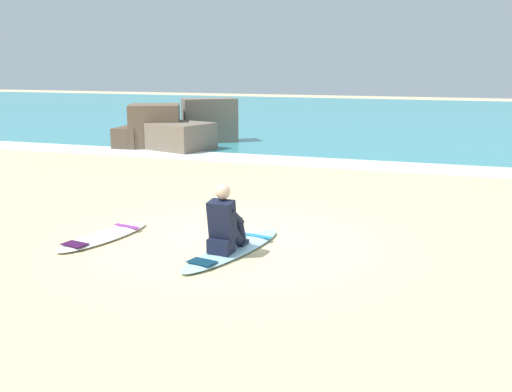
% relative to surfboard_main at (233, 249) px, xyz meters
% --- Properties ---
extents(ground_plane, '(80.00, 80.00, 0.00)m').
position_rel_surfboard_main_xyz_m(ground_plane, '(-0.14, 0.55, -0.04)').
color(ground_plane, beige).
extents(sea, '(80.00, 28.00, 0.10)m').
position_rel_surfboard_main_xyz_m(sea, '(-0.14, 21.31, 0.01)').
color(sea, teal).
rests_on(sea, ground).
extents(breaking_foam, '(80.00, 0.90, 0.11)m').
position_rel_surfboard_main_xyz_m(breaking_foam, '(-0.14, 7.61, 0.02)').
color(breaking_foam, white).
rests_on(breaking_foam, ground).
extents(surfboard_main, '(1.00, 2.39, 0.08)m').
position_rel_surfboard_main_xyz_m(surfboard_main, '(0.00, 0.00, 0.00)').
color(surfboard_main, '#9ED1E5').
rests_on(surfboard_main, ground).
extents(surfer_seated, '(0.40, 0.72, 0.95)m').
position_rel_surfboard_main_xyz_m(surfer_seated, '(-0.05, -0.17, 0.40)').
color(surfer_seated, black).
rests_on(surfer_seated, surfboard_main).
extents(surfboard_spare_near, '(0.85, 1.90, 0.08)m').
position_rel_surfboard_main_xyz_m(surfboard_spare_near, '(-2.10, -0.04, 0.00)').
color(surfboard_spare_near, white).
rests_on(surfboard_spare_near, ground).
extents(rock_outcrop_distant, '(3.27, 3.67, 1.50)m').
position_rel_surfboard_main_xyz_m(rock_outcrop_distant, '(-5.43, 8.91, 0.56)').
color(rock_outcrop_distant, '#756656').
rests_on(rock_outcrop_distant, ground).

